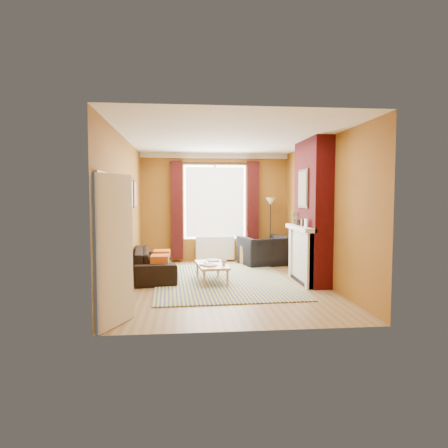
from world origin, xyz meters
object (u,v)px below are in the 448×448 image
(armchair, at_px, (264,251))
(floor_lamp, at_px, (270,211))
(coffee_table, at_px, (212,266))
(wicker_stool, at_px, (247,255))
(sofa, at_px, (154,263))

(armchair, xyz_separation_m, floor_lamp, (0.24, 0.38, 0.96))
(coffee_table, relative_size, wicker_stool, 2.44)
(wicker_stool, relative_size, floor_lamp, 0.28)
(sofa, height_order, coffee_table, sofa)
(armchair, relative_size, coffee_table, 0.95)
(coffee_table, distance_m, floor_lamp, 2.95)
(sofa, bearing_deg, wicker_stool, -64.30)
(sofa, height_order, floor_lamp, floor_lamp)
(floor_lamp, bearing_deg, sofa, -150.03)
(coffee_table, distance_m, wicker_stool, 2.20)
(wicker_stool, distance_m, floor_lamp, 1.28)
(sofa, xyz_separation_m, armchair, (2.58, 1.25, 0.06))
(coffee_table, relative_size, floor_lamp, 0.69)
(wicker_stool, bearing_deg, coffee_table, -117.69)
(sofa, height_order, armchair, armchair)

